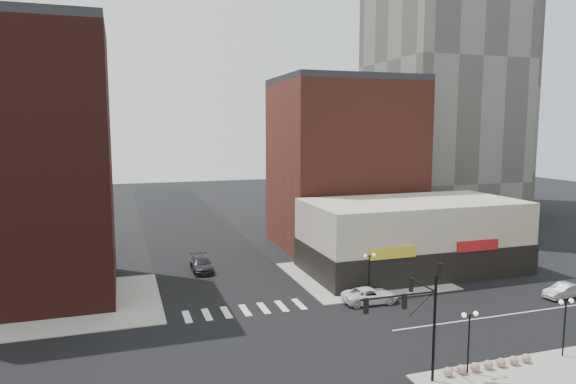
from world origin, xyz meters
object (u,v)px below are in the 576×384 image
street_lamp_se_b (565,313)px  white_suv (370,295)px  street_lamp_ne (369,264)px  dark_sedan_north (202,264)px  street_lamp_se_a (469,327)px  traffic_signal (418,307)px  silver_sedan (564,291)px

street_lamp_se_b → white_suv: size_ratio=0.80×
street_lamp_ne → street_lamp_se_b: bearing=-66.4°
street_lamp_se_b → dark_sedan_north: 36.59m
street_lamp_se_a → dark_sedan_north: size_ratio=0.76×
traffic_signal → street_lamp_se_b: traffic_signal is taller
street_lamp_se_b → street_lamp_ne: 17.46m
street_lamp_ne → street_lamp_se_a: bearing=-93.6°
silver_sedan → dark_sedan_north: 37.19m
white_suv → dark_sedan_north: (-13.19, 15.48, 0.07)m
street_lamp_ne → white_suv: size_ratio=0.80×
street_lamp_se_a → white_suv: 14.73m
street_lamp_se_b → dark_sedan_north: street_lamp_se_b is taller
silver_sedan → street_lamp_se_a: bearing=-67.1°
white_suv → traffic_signal: bearing=166.0°
traffic_signal → dark_sedan_north: (-9.07, 29.81, -4.17)m
street_lamp_se_b → silver_sedan: (10.52, 9.98, -2.60)m
white_suv → silver_sedan: bearing=-102.0°
street_lamp_se_b → silver_sedan: bearing=43.5°
silver_sedan → traffic_signal: bearing=-71.6°
street_lamp_se_a → street_lamp_ne: bearing=86.4°
silver_sedan → white_suv: bearing=-109.4°
dark_sedan_north → silver_sedan: bearing=-31.5°
street_lamp_ne → silver_sedan: 18.70m
white_suv → dark_sedan_north: bearing=42.4°
traffic_signal → white_suv: size_ratio=1.50×
street_lamp_ne → dark_sedan_north: size_ratio=0.76×
street_lamp_se_a → traffic_signal: bearing=177.4°
traffic_signal → street_lamp_se_a: 4.12m
street_lamp_se_a → silver_sedan: bearing=28.3°
traffic_signal → white_suv: 15.50m
street_lamp_se_a → street_lamp_se_b: bearing=0.0°
traffic_signal → white_suv: (4.12, 14.33, -4.24)m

